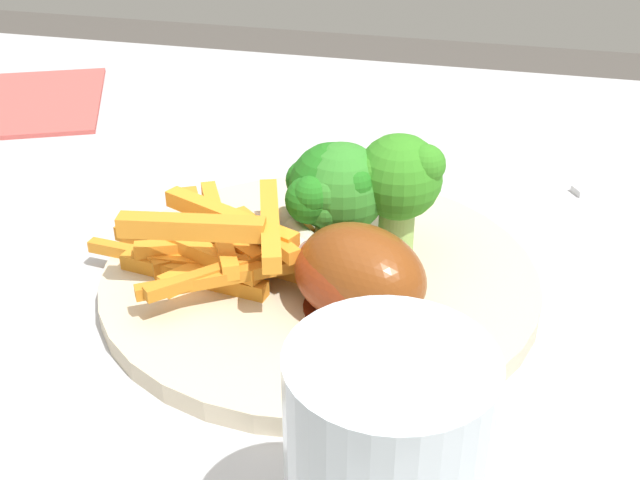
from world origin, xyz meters
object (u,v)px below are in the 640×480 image
object	(u,v)px
broccoli_floret_front	(398,180)
chicken_drumstick_far	(346,271)
broccoli_floret_back	(332,189)
dining_table	(290,366)
dinner_plate	(320,278)
broccoli_floret_middle	(341,190)
carrot_fries_pile	(217,246)
chicken_drumstick_near	(355,271)

from	to	relation	value
broccoli_floret_front	chicken_drumstick_far	world-z (taller)	broccoli_floret_front
broccoli_floret_back	dining_table	bearing A→B (deg)	138.49
broccoli_floret_front	dinner_plate	bearing A→B (deg)	-140.34
dinner_plate	broccoli_floret_front	xyz separation A→B (m)	(0.04, 0.03, 0.05)
dinner_plate	chicken_drumstick_far	distance (m)	0.05
broccoli_floret_middle	carrot_fries_pile	distance (m)	0.08
carrot_fries_pile	broccoli_floret_middle	bearing A→B (deg)	29.03
dining_table	chicken_drumstick_far	world-z (taller)	chicken_drumstick_far
carrot_fries_pile	chicken_drumstick_near	distance (m)	0.09
broccoli_floret_middle	dinner_plate	bearing A→B (deg)	-106.43
broccoli_floret_front	chicken_drumstick_far	bearing A→B (deg)	-104.89
chicken_drumstick_near	chicken_drumstick_far	distance (m)	0.01
dining_table	chicken_drumstick_far	bearing A→B (deg)	-56.44
carrot_fries_pile	dining_table	bearing A→B (deg)	73.50
dinner_plate	carrot_fries_pile	size ratio (longest dim) A/B	1.77
dining_table	carrot_fries_pile	bearing A→B (deg)	-106.50
broccoli_floret_middle	carrot_fries_pile	xyz separation A→B (m)	(-0.07, -0.04, -0.03)
carrot_fries_pile	chicken_drumstick_far	distance (m)	0.08
broccoli_floret_middle	broccoli_floret_back	xyz separation A→B (m)	(-0.01, -0.00, 0.00)
broccoli_floret_back	chicken_drumstick_far	bearing A→B (deg)	-69.57
broccoli_floret_front	chicken_drumstick_near	xyz separation A→B (m)	(-0.01, -0.07, -0.02)
dinner_plate	chicken_drumstick_far	world-z (taller)	chicken_drumstick_far
dining_table	broccoli_floret_back	world-z (taller)	broccoli_floret_back
dining_table	chicken_drumstick_near	xyz separation A→B (m)	(0.07, -0.09, 0.15)
carrot_fries_pile	chicken_drumstick_near	bearing A→B (deg)	-14.58
broccoli_floret_front	carrot_fries_pile	xyz separation A→B (m)	(-0.10, -0.05, -0.03)
dining_table	carrot_fries_pile	xyz separation A→B (m)	(-0.02, -0.07, 0.14)
dining_table	dinner_plate	world-z (taller)	dinner_plate
broccoli_floret_front	broccoli_floret_middle	xyz separation A→B (m)	(-0.03, -0.01, -0.01)
dining_table	broccoli_floret_front	world-z (taller)	broccoli_floret_front
broccoli_floret_back	chicken_drumstick_far	world-z (taller)	broccoli_floret_back
dining_table	chicken_drumstick_far	xyz separation A→B (m)	(0.06, -0.09, 0.15)
broccoli_floret_back	carrot_fries_pile	bearing A→B (deg)	-148.76
carrot_fries_pile	dinner_plate	bearing A→B (deg)	12.11
dining_table	chicken_drumstick_near	world-z (taller)	chicken_drumstick_near
dinner_plate	carrot_fries_pile	bearing A→B (deg)	-167.89
chicken_drumstick_near	chicken_drumstick_far	size ratio (longest dim) A/B	1.23
broccoli_floret_back	carrot_fries_pile	size ratio (longest dim) A/B	0.47
dining_table	broccoli_floret_front	xyz separation A→B (m)	(0.08, -0.03, 0.17)
dining_table	dinner_plate	distance (m)	0.14
dinner_plate	broccoli_floret_back	size ratio (longest dim) A/B	3.75
broccoli_floret_middle	broccoli_floret_back	size ratio (longest dim) A/B	1.01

